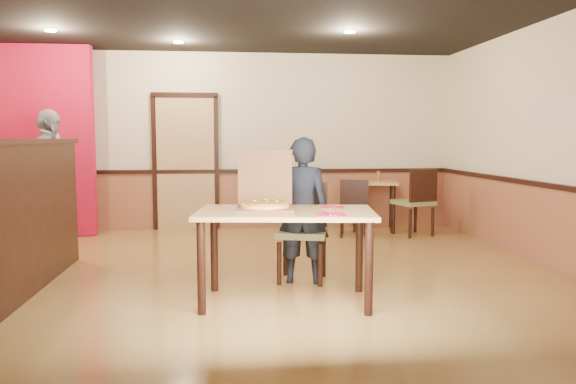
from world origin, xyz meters
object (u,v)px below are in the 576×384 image
diner_chair (303,227)px  main_table (286,223)px  pizza_box (265,203)px  condiment (378,176)px  side_chair_left (354,205)px  side_table (374,192)px  passerby (50,178)px  diner (302,211)px  side_chair_right (416,200)px

diner_chair → main_table: bearing=-93.6°
pizza_box → condiment: pizza_box is taller
side_chair_left → side_table: side_chair_left is taller
condiment → main_table: bearing=-116.0°
condiment → passerby: bearing=-168.7°
main_table → side_table: main_table is taller
diner → pizza_box: bearing=67.5°
side_chair_left → condiment: (0.55, 0.69, 0.38)m
condiment → pizza_box: bearing=-118.3°
side_table → diner: bearing=-116.6°
side_chair_left → pizza_box: pizza_box is taller
side_chair_right → pizza_box: size_ratio=1.62×
diner_chair → passerby: size_ratio=0.54×
side_chair_left → side_chair_right: 0.94m
main_table → condiment: condiment is taller
side_table → passerby: passerby is taller
diner → condiment: (1.64, 3.19, 0.12)m
main_table → diner: bearing=77.5°
pizza_box → side_table: bearing=66.4°
side_chair_left → diner: size_ratio=0.59×
pizza_box → condiment: 4.34m
diner_chair → diner: bearing=-86.2°
diner_chair → side_table: bearing=77.0°
main_table → condiment: bearing=71.1°
pizza_box → diner_chair: bearing=64.7°
diner_chair → condiment: 3.46m
passerby → pizza_box: bearing=-136.1°
diner_chair → condiment: diner_chair is taller
side_chair_right → condiment: 0.85m
condiment → diner: bearing=-117.3°
diner_chair → pizza_box: (-0.44, -0.78, 0.34)m
side_table → diner_chair: bearing=-117.3°
diner_chair → side_table: 3.34m
pizza_box → side_chair_left: bearing=68.5°
side_chair_right → pizza_box: (-2.45, -3.13, 0.34)m
diner_chair → condiment: size_ratio=6.66×
side_chair_right → passerby: (-5.13, -0.25, 0.37)m
passerby → condiment: size_ratio=12.27×
diner_chair → pizza_box: size_ratio=1.62×
side_chair_right → diner: (-2.04, -2.50, 0.19)m
side_chair_left → side_table: 0.78m
side_chair_left → side_table: size_ratio=0.97×
diner_chair → side_table: diner_chair is taller
side_table → pizza_box: pizza_box is taller
diner → passerby: 3.83m
side_table → pizza_box: 4.25m
diner_chair → pizza_box: pizza_box is taller
passerby → pizza_box: (2.68, -2.88, -0.03)m
side_chair_left → passerby: 4.22m
side_chair_left → side_table: bearing=-114.1°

